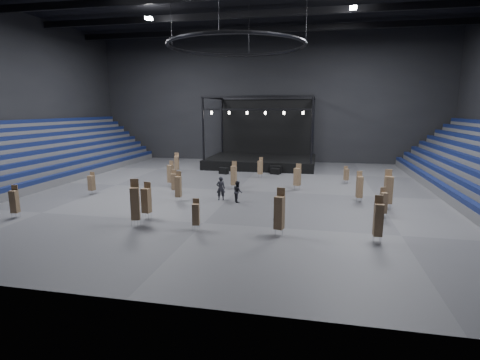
% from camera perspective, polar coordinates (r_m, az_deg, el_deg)
% --- Properties ---
extents(floor, '(50.00, 50.00, 0.00)m').
position_cam_1_polar(floor, '(35.25, -0.50, -1.60)').
color(floor, '#454547').
rests_on(floor, ground).
extents(wall_back, '(50.00, 0.20, 18.00)m').
position_cam_1_polar(wall_back, '(55.15, 4.23, 12.25)').
color(wall_back, black).
rests_on(wall_back, ground).
extents(wall_front, '(50.00, 0.20, 18.00)m').
position_cam_1_polar(wall_front, '(14.68, -18.98, 15.87)').
color(wall_front, black).
rests_on(wall_front, ground).
extents(wall_left, '(0.20, 42.00, 18.00)m').
position_cam_1_polar(wall_left, '(46.68, -32.73, 10.88)').
color(wall_left, black).
rests_on(wall_left, ground).
extents(bleachers_left, '(7.20, 40.00, 6.40)m').
position_cam_1_polar(bleachers_left, '(45.62, -29.95, 2.00)').
color(bleachers_left, '#4E4E50').
rests_on(bleachers_left, floor).
extents(stage, '(14.00, 10.00, 9.20)m').
position_cam_1_polar(stage, '(50.78, 3.40, 3.86)').
color(stage, black).
rests_on(stage, floor).
extents(truss_ring, '(12.30, 12.30, 5.15)m').
position_cam_1_polar(truss_ring, '(34.86, -0.54, 19.77)').
color(truss_ring, black).
rests_on(truss_ring, ceiling).
extents(flight_case_left, '(1.24, 0.96, 0.74)m').
position_cam_1_polar(flight_case_left, '(44.22, -2.50, 1.42)').
color(flight_case_left, black).
rests_on(flight_case_left, floor).
extents(flight_case_mid, '(1.13, 0.77, 0.69)m').
position_cam_1_polar(flight_case_mid, '(44.09, 5.39, 1.32)').
color(flight_case_mid, black).
rests_on(flight_case_mid, floor).
extents(flight_case_right, '(1.41, 0.80, 0.90)m').
position_cam_1_polar(flight_case_right, '(44.76, 5.48, 1.60)').
color(flight_case_right, black).
rests_on(flight_case_right, floor).
extents(chair_stack_0, '(0.65, 0.65, 2.94)m').
position_cam_1_polar(chair_stack_0, '(22.58, 6.02, -4.84)').
color(chair_stack_0, silver).
rests_on(chair_stack_0, floor).
extents(chair_stack_1, '(0.59, 0.59, 2.58)m').
position_cam_1_polar(chair_stack_1, '(26.79, -14.08, -2.94)').
color(chair_stack_1, silver).
rests_on(chair_stack_1, floor).
extents(chair_stack_2, '(0.51, 0.51, 2.03)m').
position_cam_1_polar(chair_stack_2, '(35.91, -21.69, -0.36)').
color(chair_stack_2, silver).
rests_on(chair_stack_2, floor).
extents(chair_stack_3, '(0.71, 0.71, 2.49)m').
position_cam_1_polar(chair_stack_3, '(35.59, 8.73, 0.55)').
color(chair_stack_3, silver).
rests_on(chair_stack_3, floor).
extents(chair_stack_4, '(0.57, 0.57, 2.26)m').
position_cam_1_polar(chair_stack_4, '(41.77, 3.10, 1.98)').
color(chair_stack_4, silver).
rests_on(chair_stack_4, floor).
extents(chair_stack_5, '(0.53, 0.53, 2.17)m').
position_cam_1_polar(chair_stack_5, '(34.21, -10.01, -0.20)').
color(chair_stack_5, silver).
rests_on(chair_stack_5, floor).
extents(chair_stack_6, '(0.62, 0.62, 3.06)m').
position_cam_1_polar(chair_stack_6, '(30.52, 21.66, -1.33)').
color(chair_stack_6, silver).
rests_on(chair_stack_6, floor).
extents(chair_stack_7, '(0.55, 0.55, 1.79)m').
position_cam_1_polar(chair_stack_7, '(39.93, 15.89, 0.86)').
color(chair_stack_7, silver).
rests_on(chair_stack_7, floor).
extents(chair_stack_8, '(0.62, 0.62, 2.43)m').
position_cam_1_polar(chair_stack_8, '(45.20, -9.63, 2.65)').
color(chair_stack_8, silver).
rests_on(chair_stack_8, floor).
extents(chair_stack_9, '(0.55, 0.55, 2.57)m').
position_cam_1_polar(chair_stack_9, '(32.14, 17.75, -0.94)').
color(chair_stack_9, silver).
rests_on(chair_stack_9, floor).
extents(chair_stack_10, '(0.63, 0.63, 2.56)m').
position_cam_1_polar(chair_stack_10, '(37.43, -10.53, 1.02)').
color(chair_stack_10, silver).
rests_on(chair_stack_10, floor).
extents(chair_stack_11, '(0.52, 0.52, 2.68)m').
position_cam_1_polar(chair_stack_11, '(35.64, -0.95, 0.78)').
color(chair_stack_11, silver).
rests_on(chair_stack_11, floor).
extents(chair_stack_12, '(0.51, 0.51, 2.74)m').
position_cam_1_polar(chair_stack_12, '(22.79, 20.32, -5.60)').
color(chair_stack_12, silver).
rests_on(chair_stack_12, floor).
extents(chair_stack_13, '(0.47, 0.47, 2.50)m').
position_cam_1_polar(chair_stack_13, '(31.31, -9.39, -0.93)').
color(chair_stack_13, silver).
rests_on(chair_stack_13, floor).
extents(chair_stack_14, '(0.50, 0.50, 2.03)m').
position_cam_1_polar(chair_stack_14, '(23.77, -6.74, -5.13)').
color(chair_stack_14, silver).
rests_on(chair_stack_14, floor).
extents(chair_stack_15, '(0.53, 0.53, 2.34)m').
position_cam_1_polar(chair_stack_15, '(30.59, -31.14, -2.77)').
color(chair_stack_15, silver).
rests_on(chair_stack_15, floor).
extents(chair_stack_16, '(0.54, 0.54, 2.17)m').
position_cam_1_polar(chair_stack_16, '(28.09, 21.02, -3.19)').
color(chair_stack_16, silver).
rests_on(chair_stack_16, floor).
extents(chair_stack_17, '(0.71, 0.71, 3.12)m').
position_cam_1_polar(chair_stack_17, '(25.22, -15.70, -3.33)').
color(chair_stack_17, silver).
rests_on(chair_stack_17, floor).
extents(man_center, '(0.85, 0.69, 2.00)m').
position_cam_1_polar(man_center, '(31.43, -2.95, -1.27)').
color(man_center, black).
rests_on(man_center, floor).
extents(crew_member, '(0.96, 1.06, 1.77)m').
position_cam_1_polar(crew_member, '(30.69, -0.35, -1.77)').
color(crew_member, black).
rests_on(crew_member, floor).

